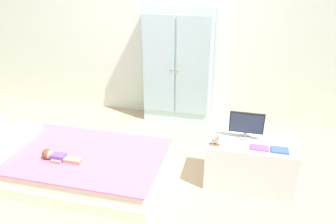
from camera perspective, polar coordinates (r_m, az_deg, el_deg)
The scene contains 11 objects.
ground_plane at distance 3.26m, azimuth -6.82°, elevation -11.65°, with size 10.00×10.00×0.02m, color tan.
back_wall at distance 4.17m, azimuth -0.06°, elevation 17.04°, with size 6.40×0.05×2.70m, color silver.
bed at distance 3.33m, azimuth -16.40°, elevation -8.77°, with size 1.79×0.98×0.26m.
pillow at distance 3.63m, azimuth -26.33°, elevation -4.54°, with size 0.32×0.70×0.07m, color silver.
doll at distance 3.19m, azimuth -19.46°, elevation -7.33°, with size 0.39×0.13×0.10m.
wardrobe at distance 4.08m, azimuth 1.73°, elevation 8.13°, with size 0.85×0.31×1.48m.
tv_stand at distance 3.14m, azimuth 14.27°, elevation -8.77°, with size 0.80×0.40×0.45m, color silver.
tv_monitor at distance 3.01m, azimuth 13.73°, elevation -2.04°, with size 0.31×0.10×0.26m.
rocking_horse_toy at distance 2.89m, azimuth 8.46°, elevation -4.97°, with size 0.09×0.04×0.11m.
book_purple at distance 2.95m, azimuth 15.89°, elevation -6.12°, with size 0.16×0.09×0.01m, color #8E51B2.
book_blue at distance 2.96m, azimuth 19.19°, elevation -6.39°, with size 0.15×0.11×0.02m, color blue.
Camera 1 is at (0.99, -2.43, 1.93)m, focal length 34.43 mm.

